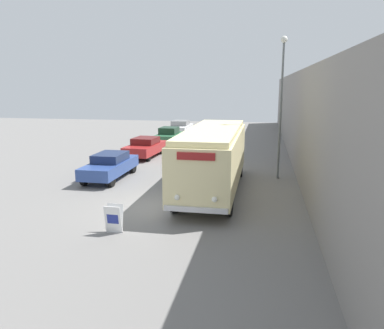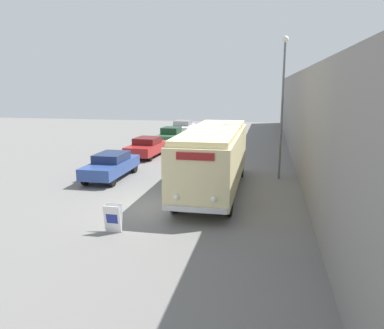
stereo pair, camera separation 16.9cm
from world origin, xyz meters
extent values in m
plane|color=slate|center=(0.00, 0.00, 0.00)|extent=(80.00, 80.00, 0.00)
cube|color=gray|center=(6.37, 10.00, 3.04)|extent=(0.30, 60.00, 6.09)
cylinder|color=black|center=(0.74, -0.37, 0.54)|extent=(0.28, 1.07, 1.07)
cylinder|color=black|center=(2.99, -0.37, 0.54)|extent=(0.28, 1.07, 1.07)
cylinder|color=black|center=(0.74, 6.38, 0.54)|extent=(0.28, 1.07, 1.07)
cylinder|color=black|center=(2.99, 6.38, 0.54)|extent=(0.28, 1.07, 1.07)
cube|color=beige|center=(1.87, 3.01, 1.73)|extent=(2.57, 9.56, 2.39)
cube|color=#F8E8A7|center=(1.87, 3.01, 3.05)|extent=(2.36, 9.18, 0.24)
cube|color=silver|center=(1.87, -1.83, 0.66)|extent=(2.44, 0.12, 0.20)
sphere|color=white|center=(1.16, -1.80, 1.09)|extent=(0.22, 0.22, 0.22)
sphere|color=white|center=(2.57, -1.80, 1.09)|extent=(0.22, 0.22, 0.22)
cube|color=maroon|center=(1.87, -1.79, 2.68)|extent=(1.41, 0.06, 0.28)
cube|color=gray|center=(-0.91, -2.96, 0.00)|extent=(0.55, 0.22, 0.01)
cube|color=white|center=(-0.91, -3.05, 0.51)|extent=(0.61, 0.20, 1.03)
cube|color=white|center=(-0.91, -2.87, 0.51)|extent=(0.61, 0.20, 1.03)
cube|color=navy|center=(-0.91, -3.07, 0.54)|extent=(0.43, 0.07, 0.36)
cylinder|color=#595E60|center=(5.15, 6.41, 3.75)|extent=(0.12, 0.12, 7.50)
sphere|color=silver|center=(5.15, 6.41, 7.61)|extent=(0.36, 0.36, 0.36)
cylinder|color=black|center=(-4.99, 2.89, 0.36)|extent=(0.22, 0.72, 0.72)
cylinder|color=black|center=(-3.47, 2.88, 0.36)|extent=(0.22, 0.72, 0.72)
cylinder|color=black|center=(-4.98, 6.20, 0.36)|extent=(0.22, 0.72, 0.72)
cylinder|color=black|center=(-3.45, 6.20, 0.36)|extent=(0.22, 0.72, 0.72)
cube|color=#2D478C|center=(-4.22, 4.54, 0.67)|extent=(1.81, 4.72, 0.63)
cube|color=#19274D|center=(-4.22, 4.66, 1.22)|extent=(1.53, 2.13, 0.46)
cylinder|color=black|center=(-5.22, 9.84, 0.31)|extent=(0.22, 0.61, 0.61)
cylinder|color=black|center=(-3.59, 9.74, 0.31)|extent=(0.22, 0.61, 0.61)
cylinder|color=black|center=(-5.04, 12.87, 0.31)|extent=(0.22, 0.61, 0.61)
cylinder|color=black|center=(-3.41, 12.77, 0.31)|extent=(0.22, 0.61, 0.61)
cube|color=#A52323|center=(-4.31, 11.30, 0.64)|extent=(2.16, 4.54, 0.66)
cube|color=#5B1313|center=(-4.31, 11.42, 1.20)|extent=(1.73, 2.09, 0.47)
cylinder|color=black|center=(-4.94, 16.44, 0.33)|extent=(0.22, 0.67, 0.67)
cylinder|color=black|center=(-3.44, 16.40, 0.33)|extent=(0.22, 0.67, 0.67)
cylinder|color=black|center=(-4.86, 19.10, 0.33)|extent=(0.22, 0.67, 0.67)
cylinder|color=black|center=(-3.36, 19.06, 0.33)|extent=(0.22, 0.67, 0.67)
cube|color=#2D6642|center=(-4.15, 17.75, 0.63)|extent=(1.88, 4.11, 0.60)
cube|color=#193824|center=(-4.14, 17.85, 1.22)|extent=(1.55, 1.87, 0.57)
cylinder|color=black|center=(-5.37, 22.61, 0.36)|extent=(0.22, 0.71, 0.71)
cylinder|color=black|center=(-3.69, 22.61, 0.36)|extent=(0.22, 0.71, 0.71)
cylinder|color=black|center=(-5.38, 25.96, 0.36)|extent=(0.22, 0.71, 0.71)
cylinder|color=black|center=(-3.70, 25.96, 0.36)|extent=(0.22, 0.71, 0.71)
cube|color=silver|center=(-4.53, 24.29, 0.69)|extent=(1.95, 4.75, 0.66)
cube|color=gray|center=(-4.54, 24.41, 1.27)|extent=(1.66, 2.14, 0.51)
camera|label=1|loc=(4.23, -14.93, 5.19)|focal=35.00mm
camera|label=2|loc=(4.40, -14.89, 5.19)|focal=35.00mm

